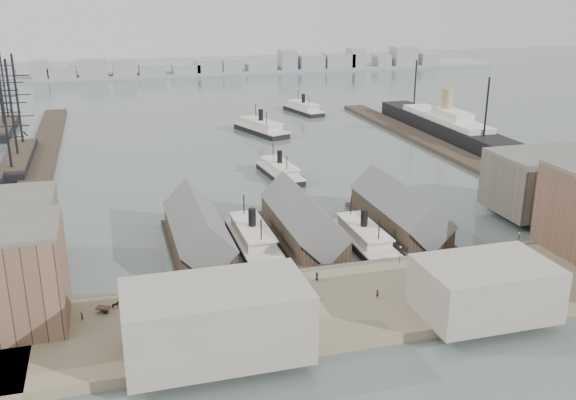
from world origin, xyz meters
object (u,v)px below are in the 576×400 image
object	(u,v)px
tram	(515,265)
horse_cart_left	(112,306)
horse_cart_center	(305,297)
horse_cart_right	(496,288)
ferry_docked_west	(252,237)
ocean_steamer	(445,125)

from	to	relation	value
tram	horse_cart_left	xyz separation A→B (m)	(-82.57, 6.72, -0.95)
tram	horse_cart_center	distance (m)	46.61
horse_cart_right	ferry_docked_west	bearing A→B (deg)	38.06
ferry_docked_west	horse_cart_center	size ratio (longest dim) A/B	5.69
ferry_docked_west	tram	bearing A→B (deg)	-35.02
ferry_docked_west	horse_cart_right	size ratio (longest dim) A/B	5.95
horse_cart_left	horse_cart_right	world-z (taller)	horse_cart_right
ocean_steamer	horse_cart_left	bearing A→B (deg)	-138.33
ocean_steamer	horse_cart_left	xyz separation A→B (m)	(-138.45, -123.23, -1.47)
horse_cart_center	ferry_docked_west	bearing A→B (deg)	26.89
ocean_steamer	tram	xyz separation A→B (m)	(-55.88, -129.95, -0.52)
ocean_steamer	horse_cart_center	xyz separation A→B (m)	(-102.49, -129.82, -1.40)
horse_cart_left	horse_cart_right	distance (m)	74.83
ferry_docked_west	horse_cart_left	xyz separation A→B (m)	(-33.45, -27.70, 0.40)
horse_cart_left	horse_cart_center	world-z (taller)	horse_cart_center
ocean_steamer	horse_cart_right	xyz separation A→B (m)	(-64.84, -136.62, -1.39)
ocean_steamer	horse_cart_right	bearing A→B (deg)	-115.39
horse_cart_left	horse_cart_center	xyz separation A→B (m)	(35.97, -6.59, 0.07)
horse_cart_left	horse_cart_center	bearing A→B (deg)	-75.21
horse_cart_left	tram	bearing A→B (deg)	-69.49
horse_cart_center	horse_cart_right	xyz separation A→B (m)	(37.65, -6.80, 0.00)
ferry_docked_west	horse_cart_center	world-z (taller)	ferry_docked_west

